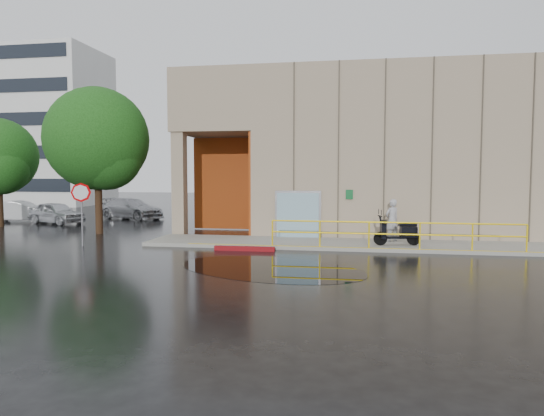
{
  "coord_description": "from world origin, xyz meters",
  "views": [
    {
      "loc": [
        2.75,
        -15.85,
        3.0
      ],
      "look_at": [
        -0.49,
        3.0,
        1.66
      ],
      "focal_mm": 32.0,
      "sensor_mm": 36.0,
      "label": 1
    }
  ],
  "objects": [
    {
      "name": "ground",
      "position": [
        0.0,
        0.0,
        0.0
      ],
      "size": [
        120.0,
        120.0,
        0.0
      ],
      "primitive_type": "plane",
      "color": "black",
      "rests_on": "ground"
    },
    {
      "name": "sidewalk",
      "position": [
        4.0,
        4.5,
        0.07
      ],
      "size": [
        20.0,
        3.0,
        0.15
      ],
      "primitive_type": "cube",
      "color": "gray",
      "rests_on": "ground"
    },
    {
      "name": "building",
      "position": [
        5.1,
        10.98,
        4.21
      ],
      "size": [
        20.0,
        10.17,
        8.0
      ],
      "color": "gray",
      "rests_on": "ground"
    },
    {
      "name": "guardrail",
      "position": [
        4.25,
        3.15,
        0.68
      ],
      "size": [
        9.56,
        0.06,
        1.03
      ],
      "color": "yellow",
      "rests_on": "sidewalk"
    },
    {
      "name": "distant_building",
      "position": [
        -28.0,
        27.98,
        7.5
      ],
      "size": [
        12.0,
        8.08,
        15.0
      ],
      "color": "silver",
      "rests_on": "ground"
    },
    {
      "name": "person",
      "position": [
        4.31,
        5.19,
        1.05
      ],
      "size": [
        0.78,
        0.74,
        1.8
      ],
      "primitive_type": "imported",
      "rotation": [
        0.0,
        0.0,
        3.8
      ],
      "color": "#A8A7AC",
      "rests_on": "sidewalk"
    },
    {
      "name": "scooter",
      "position": [
        4.45,
        4.0,
        0.98
      ],
      "size": [
        1.91,
        0.91,
        1.45
      ],
      "rotation": [
        0.0,
        0.0,
        0.18
      ],
      "color": "black",
      "rests_on": "sidewalk"
    },
    {
      "name": "stop_sign",
      "position": [
        -8.45,
        2.57,
        1.92
      ],
      "size": [
        0.7,
        0.45,
        2.64
      ],
      "rotation": [
        0.0,
        0.0,
        0.17
      ],
      "color": "slate",
      "rests_on": "ground"
    },
    {
      "name": "red_curb",
      "position": [
        -1.5,
        2.5,
        0.09
      ],
      "size": [
        2.4,
        0.23,
        0.18
      ],
      "primitive_type": "cube",
      "rotation": [
        0.0,
        0.0,
        0.02
      ],
      "color": "maroon",
      "rests_on": "ground"
    },
    {
      "name": "puddle",
      "position": [
        0.09,
        -0.81,
        0.0
      ],
      "size": [
        7.36,
        5.91,
        0.01
      ],
      "primitive_type": "cube",
      "rotation": [
        0.0,
        0.0,
        -0.35
      ],
      "color": "black",
      "rests_on": "ground"
    },
    {
      "name": "car_a",
      "position": [
        -15.09,
        10.74,
        0.67
      ],
      "size": [
        4.21,
        2.85,
        1.33
      ],
      "primitive_type": "imported",
      "rotation": [
        0.0,
        0.0,
        1.21
      ],
      "color": "silver",
      "rests_on": "ground"
    },
    {
      "name": "car_b",
      "position": [
        -18.09,
        11.49,
        0.66
      ],
      "size": [
        4.21,
        2.19,
        1.32
      ],
      "primitive_type": "imported",
      "rotation": [
        0.0,
        0.0,
        1.78
      ],
      "color": "silver",
      "rests_on": "ground"
    },
    {
      "name": "car_c",
      "position": [
        -12.06,
        14.53,
        0.69
      ],
      "size": [
        5.15,
        3.45,
        1.39
      ],
      "primitive_type": "imported",
      "rotation": [
        0.0,
        0.0,
        1.22
      ],
      "color": "#A2A3A8",
      "rests_on": "ground"
    },
    {
      "name": "tree_near",
      "position": [
        -9.83,
        6.61,
        4.56
      ],
      "size": [
        5.11,
        5.11,
        7.32
      ],
      "rotation": [
        0.0,
        0.0,
        0.43
      ],
      "color": "black",
      "rests_on": "ground"
    }
  ]
}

